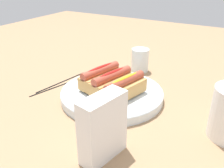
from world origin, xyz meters
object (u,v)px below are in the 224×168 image
Objects in this scene: chopstick_near at (58,86)px; chopstick_far at (61,82)px; serving_bowl at (112,94)px; water_glass at (140,61)px; hotdog_back at (112,82)px; hotdog_front at (100,76)px; hotdog_side at (125,88)px; napkin_box at (103,128)px.

chopstick_far is at bearing -142.56° from chopstick_near.
serving_bowl is 3.58× the size of water_glass.
hotdog_back is at bearing 96.95° from chopstick_far.
chopstick_near is (0.04, -0.15, -0.06)m from hotdog_front.
serving_bowl is at bearing 4.21° from water_glass.
hotdog_back reaches higher than serving_bowl.
water_glass is (-0.27, -0.07, -0.02)m from hotdog_side.
hotdog_back is at bearing -107.19° from hotdog_side.
napkin_box reaches higher than chopstick_far.
napkin_box is at bearing 15.25° from water_glass.
hotdog_side reaches higher than chopstick_far.
hotdog_back and hotdog_side have the same top height.
chopstick_near is at bearing -112.73° from napkin_box.
napkin_box reaches higher than water_glass.
napkin_box reaches higher than chopstick_near.
napkin_box is (0.24, 0.11, 0.06)m from serving_bowl.
hotdog_back is 0.25m from water_glass.
napkin_box is at bearing 15.76° from hotdog_side.
hotdog_front is at bearing -107.19° from hotdog_back.
chopstick_far is (0.24, -0.20, -0.04)m from water_glass.
hotdog_front is 0.72× the size of chopstick_near.
chopstick_far is (-0.01, -0.22, -0.01)m from serving_bowl.
water_glass reaches higher than serving_bowl.
hotdog_front is 0.17m from chopstick_far.
hotdog_side is at bearing 72.81° from hotdog_front.
hotdog_side is at bearing -152.88° from napkin_box.
chopstick_far is (0.01, -0.16, -0.06)m from hotdog_front.
chopstick_near is 1.00× the size of chopstick_far.
napkin_box is 0.42m from chopstick_far.
napkin_box is 0.68× the size of chopstick_near.
hotdog_back reaches higher than chopstick_far.
serving_bowl is 0.07m from hotdog_front.
hotdog_front is 1.05× the size of napkin_box.
hotdog_back is 1.00× the size of hotdog_side.
hotdog_back is 0.26m from napkin_box.
water_glass is 0.51m from napkin_box.
hotdog_side is (0.03, 0.11, 0.00)m from hotdog_front.
chopstick_near is (0.02, -0.21, -0.06)m from hotdog_back.
water_glass is (-0.24, 0.03, -0.02)m from hotdog_front.
napkin_box reaches higher than hotdog_back.
chopstick_near is (0.02, -0.21, -0.01)m from serving_bowl.
chopstick_far is at bearing -92.64° from serving_bowl.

